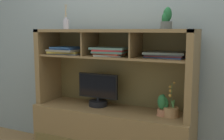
{
  "coord_description": "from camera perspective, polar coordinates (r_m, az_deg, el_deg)",
  "views": [
    {
      "loc": [
        1.17,
        -2.44,
        1.38
      ],
      "look_at": [
        0.0,
        0.0,
        0.98
      ],
      "focal_mm": 44.02,
      "sensor_mm": 36.0,
      "label": 1
    }
  ],
  "objects": [
    {
      "name": "diffuser_bottle",
      "position": [
        2.96,
        -9.53,
        9.45
      ],
      "size": [
        0.06,
        0.06,
        0.26
      ],
      "color": "#B4ADBA",
      "rests_on": "media_console"
    },
    {
      "name": "magazine_stack_centre",
      "position": [
        2.57,
        10.96,
        3.17
      ],
      "size": [
        0.39,
        0.31,
        0.05
      ],
      "color": "navy",
      "rests_on": "media_console"
    },
    {
      "name": "tv_monitor",
      "position": [
        2.86,
        -2.91,
        -4.62
      ],
      "size": [
        0.44,
        0.19,
        0.34
      ],
      "color": "black",
      "rests_on": "media_console"
    },
    {
      "name": "media_console",
      "position": [
        2.88,
        0.05,
        -11.14
      ],
      "size": [
        1.63,
        0.54,
        1.39
      ],
      "color": "olive",
      "rests_on": "ground"
    },
    {
      "name": "potted_fern",
      "position": [
        2.6,
        10.54,
        -7.38
      ],
      "size": [
        0.12,
        0.12,
        0.2
      ],
      "color": "#B7724E",
      "rests_on": "media_console"
    },
    {
      "name": "magazine_stack_left",
      "position": [
        2.66,
        -0.48,
        3.9
      ],
      "size": [
        0.36,
        0.26,
        0.09
      ],
      "color": "beige",
      "rests_on": "media_console"
    },
    {
      "name": "potted_orchid",
      "position": [
        2.6,
        12.13,
        -8.32
      ],
      "size": [
        0.16,
        0.16,
        0.32
      ],
      "color": "#A97B4C",
      "rests_on": "media_console"
    },
    {
      "name": "magazine_stack_right",
      "position": [
        2.94,
        -9.62,
        4.0
      ],
      "size": [
        0.38,
        0.28,
        0.08
      ],
      "color": "slate",
      "rests_on": "media_console"
    },
    {
      "name": "potted_succulent",
      "position": [
        2.56,
        11.24,
        10.32
      ],
      "size": [
        0.12,
        0.12,
        0.2
      ],
      "color": "#4E524F",
      "rests_on": "media_console"
    },
    {
      "name": "back_wall",
      "position": [
        2.97,
        2.42,
        8.69
      ],
      "size": [
        6.0,
        0.02,
        2.8
      ],
      "primitive_type": "cube",
      "color": "gray",
      "rests_on": "ground"
    }
  ]
}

